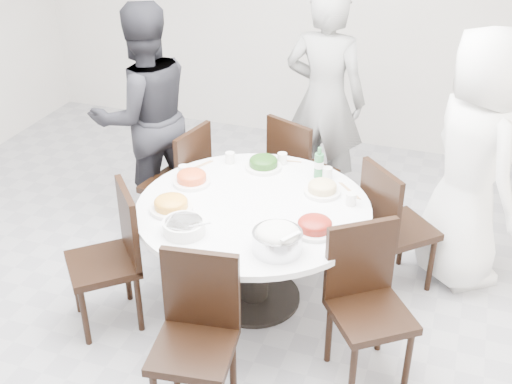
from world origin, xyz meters
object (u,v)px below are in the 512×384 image
(diner_left, at_px, (145,116))
(chair_se, at_px, (371,312))
(chair_ne, at_px, (400,226))
(chair_sw, at_px, (102,261))
(beverage_bottle, at_px, (319,162))
(chair_n, at_px, (304,170))
(chair_nw, at_px, (175,182))
(soup_bowl, at_px, (184,227))
(diner_middle, at_px, (325,100))
(chair_s, at_px, (193,347))
(rice_bowl, at_px, (277,241))
(diner_right, at_px, (473,161))
(dining_table, at_px, (254,254))

(diner_left, bearing_deg, chair_se, 101.53)
(chair_ne, bearing_deg, chair_sw, 77.14)
(chair_se, xyz_separation_m, beverage_bottle, (-0.56, 0.96, 0.39))
(chair_ne, bearing_deg, chair_se, 134.68)
(beverage_bottle, bearing_deg, chair_n, 113.87)
(chair_ne, distance_m, chair_nw, 1.73)
(chair_se, xyz_separation_m, soup_bowl, (-1.14, 0.02, 0.31))
(chair_se, distance_m, diner_middle, 2.14)
(chair_s, distance_m, soup_bowl, 0.75)
(chair_n, bearing_deg, chair_ne, 170.07)
(rice_bowl, height_order, soup_bowl, rice_bowl)
(chair_s, xyz_separation_m, diner_right, (1.25, 1.80, 0.43))
(chair_nw, xyz_separation_m, chair_sw, (0.02, -1.09, 0.00))
(chair_s, xyz_separation_m, soup_bowl, (-0.31, 0.60, 0.31))
(chair_sw, xyz_separation_m, chair_s, (0.85, -0.51, 0.00))
(chair_se, xyz_separation_m, rice_bowl, (-0.57, 0.02, 0.34))
(chair_se, bearing_deg, diner_left, 112.46)
(diner_middle, distance_m, rice_bowl, 1.94)
(chair_nw, distance_m, chair_s, 1.82)
(dining_table, bearing_deg, chair_s, -88.44)
(chair_ne, relative_size, chair_se, 1.00)
(chair_n, bearing_deg, diner_left, 37.88)
(chair_s, xyz_separation_m, chair_se, (0.83, 0.58, 0.00))
(chair_s, bearing_deg, diner_right, 47.27)
(dining_table, relative_size, chair_s, 1.58)
(rice_bowl, relative_size, beverage_bottle, 1.29)
(chair_se, bearing_deg, diner_middle, 75.42)
(soup_bowl, bearing_deg, rice_bowl, 0.37)
(dining_table, height_order, chair_n, chair_n)
(diner_left, bearing_deg, beverage_bottle, 122.03)
(chair_se, height_order, beverage_bottle, beverage_bottle)
(chair_nw, height_order, beverage_bottle, beverage_bottle)
(chair_sw, bearing_deg, chair_n, 110.08)
(chair_se, distance_m, diner_right, 1.36)
(chair_sw, distance_m, diner_middle, 2.26)
(chair_nw, distance_m, diner_left, 0.58)
(chair_sw, xyz_separation_m, chair_se, (1.68, 0.07, 0.00))
(chair_s, relative_size, beverage_bottle, 4.28)
(dining_table, height_order, diner_right, diner_right)
(chair_sw, height_order, beverage_bottle, beverage_bottle)
(diner_middle, xyz_separation_m, soup_bowl, (-0.37, -1.93, -0.13))
(chair_sw, distance_m, rice_bowl, 1.17)
(chair_sw, height_order, diner_left, diner_left)
(chair_se, bearing_deg, chair_nw, 112.98)
(soup_bowl, bearing_deg, dining_table, 56.92)
(diner_middle, relative_size, soup_bowl, 7.20)
(dining_table, distance_m, chair_se, 0.98)
(soup_bowl, bearing_deg, diner_middle, 79.15)
(beverage_bottle, bearing_deg, diner_right, 14.89)
(chair_ne, height_order, chair_n, same)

